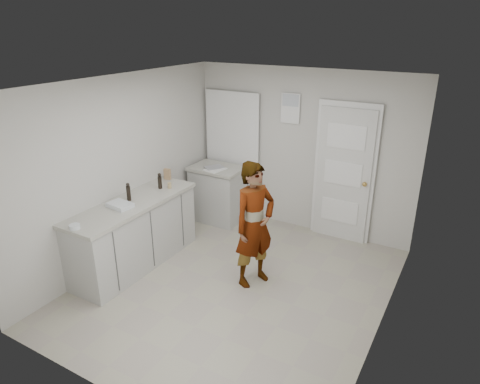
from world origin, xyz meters
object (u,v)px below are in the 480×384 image
Objects in this scene: spice_jar at (170,185)px; egg_bowl at (75,227)px; person at (255,225)px; cake_mix_box at (167,174)px; baking_dish at (120,205)px; oil_cruet_a at (160,181)px; oil_cruet_b at (128,192)px.

spice_jar is 1.54m from egg_bowl.
person is 1.49m from spice_jar.
baking_dish is (0.12, -1.10, -0.06)m from cake_mix_box.
cake_mix_box is 0.72× the size of oil_cruet_a.
oil_cruet_b reaches higher than oil_cruet_a.
cake_mix_box is 1.80m from egg_bowl.
spice_jar is at bearing 84.86° from egg_bowl.
spice_jar is at bearing -51.62° from cake_mix_box.
oil_cruet_a is (-0.11, -0.07, 0.07)m from spice_jar.
baking_dish is (-0.02, -0.76, -0.08)m from oil_cruet_a.
person is at bearing 21.38° from baking_dish.
oil_cruet_b is at bearing 92.68° from egg_bowl.
person is 6.56× the size of oil_cruet_b.
person reaches higher than oil_cruet_b.
spice_jar is 0.24× the size of baking_dish.
person is 9.74× the size of cake_mix_box.
cake_mix_box is at bearing 96.47° from baking_dish.
cake_mix_box is at bearing 112.81° from oil_cruet_a.
oil_cruet_b is (-0.07, -0.54, 0.01)m from oil_cruet_a.
spice_jar is 0.15m from oil_cruet_a.
oil_cruet_a is 1.82× the size of egg_bowl.
cake_mix_box is 0.67× the size of oil_cruet_b.
baking_dish reaches higher than egg_bowl.
oil_cruet_a is (-1.57, 0.13, 0.23)m from person.
oil_cruet_b reaches higher than cake_mix_box.
cake_mix_box is 1.32× the size of egg_bowl.
oil_cruet_a is at bearing -72.03° from cake_mix_box.
cake_mix_box is at bearing 133.22° from spice_jar.
spice_jar is 0.64× the size of egg_bowl.
oil_cruet_a reaches higher than spice_jar.
oil_cruet_a is at bearing 107.91° from person.
cake_mix_box is at bearing 94.57° from oil_cruet_b.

